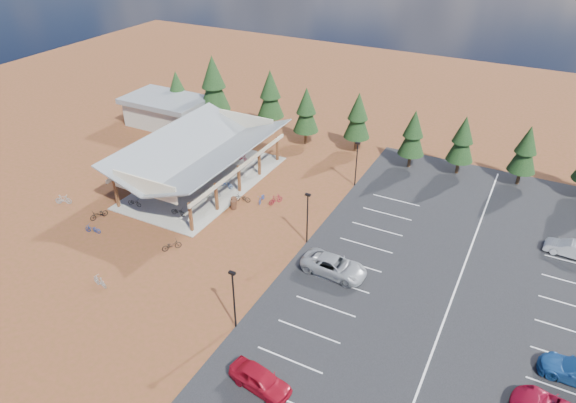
{
  "coord_description": "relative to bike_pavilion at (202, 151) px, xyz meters",
  "views": [
    {
      "loc": [
        21.25,
        -32.67,
        27.54
      ],
      "look_at": [
        1.65,
        4.68,
        1.99
      ],
      "focal_mm": 32.0,
      "sensor_mm": 36.0,
      "label": 1
    }
  ],
  "objects": [
    {
      "name": "car_0",
      "position": [
        19.37,
        -20.86,
        -3.04
      ],
      "size": [
        4.57,
        2.43,
        1.48
      ],
      "primitive_type": "imported",
      "rotation": [
        0.0,
        0.0,
        1.41
      ],
      "color": "maroon",
      "rests_on": "asphalt_lot"
    },
    {
      "name": "bike_12",
      "position": [
        4.78,
        -11.63,
        -3.35
      ],
      "size": [
        1.55,
        1.82,
        0.94
      ],
      "primitive_type": "imported",
      "rotation": [
        0.0,
        0.0,
        2.52
      ],
      "color": "black",
      "rests_on": "ground"
    },
    {
      "name": "bike_2",
      "position": [
        -2.15,
        1.23,
        -3.3
      ],
      "size": [
        1.7,
        1.02,
        0.84
      ],
      "primitive_type": "imported",
      "rotation": [
        0.0,
        0.0,
        1.88
      ],
      "color": "#1A279D",
      "rests_on": "concrete_pad"
    },
    {
      "name": "outbuilding",
      "position": [
        -14.0,
        11.0,
        -1.8
      ],
      "size": [
        11.0,
        7.0,
        3.9
      ],
      "color": "#ADA593",
      "rests_on": "ground"
    },
    {
      "name": "bike_13",
      "position": [
        2.79,
        -18.29,
        -3.34
      ],
      "size": [
        1.67,
        0.7,
        0.97
      ],
      "primitive_type": "imported",
      "rotation": [
        0.0,
        0.0,
        4.56
      ],
      "color": "gray",
      "rests_on": "ground"
    },
    {
      "name": "trash_bin_0",
      "position": [
        5.88,
        -3.2,
        -3.37
      ],
      "size": [
        0.6,
        0.6,
        0.9
      ],
      "primitive_type": "cylinder",
      "color": "#452718",
      "rests_on": "ground"
    },
    {
      "name": "bike_8",
      "position": [
        -4.79,
        -10.86,
        -3.34
      ],
      "size": [
        1.19,
        1.95,
        0.97
      ],
      "primitive_type": "imported",
      "rotation": [
        0.0,
        0.0,
        -0.32
      ],
      "color": "black",
      "rests_on": "ground"
    },
    {
      "name": "bike_3",
      "position": [
        -3.08,
        7.02,
        -3.28
      ],
      "size": [
        1.49,
        0.45,
        0.89
      ],
      "primitive_type": "imported",
      "rotation": [
        0.0,
        0.0,
        1.59
      ],
      "color": "maroon",
      "rests_on": "concrete_pad"
    },
    {
      "name": "bike_1",
      "position": [
        -0.89,
        -1.7,
        -3.2
      ],
      "size": [
        1.81,
        0.74,
        1.06
      ],
      "primitive_type": "imported",
      "rotation": [
        0.0,
        0.0,
        1.71
      ],
      "color": "gray",
      "rests_on": "concrete_pad"
    },
    {
      "name": "pine_5",
      "position": [
        18.96,
        14.09,
        0.43
      ],
      "size": [
        2.99,
        2.99,
        6.98
      ],
      "color": "#382314",
      "rests_on": "ground"
    },
    {
      "name": "bike_10",
      "position": [
        -3.47,
        -12.96,
        -3.4
      ],
      "size": [
        1.71,
        0.89,
        0.85
      ],
      "primitive_type": "imported",
      "rotation": [
        0.0,
        0.0,
        4.92
      ],
      "color": "navy",
      "rests_on": "ground"
    },
    {
      "name": "ground",
      "position": [
        10.0,
        -7.0,
        -3.82
      ],
      "size": [
        140.0,
        140.0,
        0.0
      ],
      "primitive_type": "plane",
      "color": "#563716",
      "rests_on": "ground"
    },
    {
      "name": "car_2",
      "position": [
        18.98,
        -7.99,
        -3.01
      ],
      "size": [
        5.65,
        2.8,
        1.54
      ],
      "primitive_type": "imported",
      "rotation": [
        0.0,
        0.0,
        1.53
      ],
      "color": "#9A9CA1",
      "rests_on": "asphalt_lot"
    },
    {
      "name": "bike_0",
      "position": [
        -3.2,
        -7.59,
        -3.32
      ],
      "size": [
        1.6,
        0.71,
        0.81
      ],
      "primitive_type": "imported",
      "rotation": [
        0.0,
        0.0,
        1.69
      ],
      "color": "black",
      "rests_on": "concrete_pad"
    },
    {
      "name": "bike_7",
      "position": [
        1.15,
        6.11,
        -3.2
      ],
      "size": [
        1.82,
        1.01,
        1.06
      ],
      "primitive_type": "imported",
      "rotation": [
        0.0,
        0.0,
        1.26
      ],
      "color": "maroon",
      "rests_on": "concrete_pad"
    },
    {
      "name": "pine_7",
      "position": [
        30.69,
        15.58,
        0.37
      ],
      "size": [
        2.95,
        2.95,
        6.87
      ],
      "color": "#382314",
      "rests_on": "ground"
    },
    {
      "name": "trash_bin_1",
      "position": [
        5.58,
        -2.63,
        -3.37
      ],
      "size": [
        0.6,
        0.6,
        0.9
      ],
      "primitive_type": "cylinder",
      "color": "#452718",
      "rests_on": "ground"
    },
    {
      "name": "bike_6",
      "position": [
        2.92,
        -0.05,
        -3.23
      ],
      "size": [
        1.95,
        0.96,
        0.98
      ],
      "primitive_type": "imported",
      "rotation": [
        0.0,
        0.0,
        1.4
      ],
      "color": "navy",
      "rests_on": "concrete_pad"
    },
    {
      "name": "car_9",
      "position": [
        36.32,
        3.95,
        -3.09
      ],
      "size": [
        4.28,
        1.74,
        1.38
      ],
      "primitive_type": "imported",
      "rotation": [
        0.0,
        0.0,
        -1.64
      ],
      "color": "silver",
      "rests_on": "asphalt_lot"
    },
    {
      "name": "concrete_pad",
      "position": [
        0.0,
        0.0,
        -3.77
      ],
      "size": [
        10.6,
        18.6,
        0.1
      ],
      "primitive_type": "cube",
      "color": "gray",
      "rests_on": "ground"
    },
    {
      "name": "bike_16",
      "position": [
        5.98,
        -1.66,
        -3.37
      ],
      "size": [
        1.84,
        0.98,
        0.92
      ],
      "primitive_type": "imported",
      "rotation": [
        0.0,
        0.0,
        4.94
      ],
      "color": "black",
      "rests_on": "ground"
    },
    {
      "name": "bike_pavilion",
      "position": [
        0.0,
        0.0,
        0.0
      ],
      "size": [
        11.65,
        19.4,
        4.97
      ],
      "color": "#582819",
      "rests_on": "concrete_pad"
    },
    {
      "name": "asphalt_lot",
      "position": [
        28.5,
        -4.0,
        -3.8
      ],
      "size": [
        27.0,
        44.0,
        0.04
      ],
      "primitive_type": "cube",
      "color": "black",
      "rests_on": "ground"
    },
    {
      "name": "pine_2",
      "position": [
        -0.55,
        16.0,
        1.2
      ],
      "size": [
        3.53,
        3.53,
        8.22
      ],
      "color": "#382314",
      "rests_on": "ground"
    },
    {
      "name": "pine_1",
      "position": [
        -8.01,
        14.0,
        2.05
      ],
      "size": [
        4.13,
        4.13,
        9.62
      ],
      "color": "#382314",
      "rests_on": "ground"
    },
    {
      "name": "lamp_post_0",
      "position": [
        15.0,
        -17.0,
        -0.85
      ],
      "size": [
        0.5,
        0.25,
        5.14
      ],
      "color": "black",
      "rests_on": "ground"
    },
    {
      "name": "pine_4",
      "position": [
        11.82,
        15.37,
        0.71
      ],
      "size": [
        3.19,
        3.19,
        7.43
      ],
      "color": "#382314",
      "rests_on": "ground"
    },
    {
      "name": "pine_3",
      "position": [
        5.5,
        14.24,
        0.7
      ],
      "size": [
        3.18,
        3.18,
        7.41
      ],
      "color": "#382314",
      "rests_on": "ground"
    },
    {
      "name": "pine_0",
      "position": [
        -14.42,
        14.2,
        0.21
      ],
      "size": [
        2.84,
        2.84,
        6.61
      ],
      "color": "#382314",
      "rests_on": "ground"
    },
    {
      "name": "lamp_post_1",
      "position": [
        15.0,
        -5.0,
        -0.85
      ],
      "size": [
        0.5,
        0.25,
        5.14
      ],
      "color": "black",
      "rests_on": "ground"
    },
    {
      "name": "pine_6",
      "position": [
        24.24,
        15.07,
        0.41
      ],
      "size": [
        2.98,
        2.98,
        6.93
      ],
      "color": "#382314",
      "rests_on": "ground"
    },
    {
      "name": "bike_14",
      "position": [
        7.76,
        -0.76,
        -3.39
      ],
      "size": [
        0.9,
        1.73,
        0.86
      ],
      "primitive_type": "imported",
      "rotation": [
        0.0,
        0.0,
        0.21
      ],
      "color": "#26469F",
      "rests_on": "ground"
    },
    {
      "name": "lamp_post_2",
      "position": [
        15.0,
        7.0,
        -0.85
      ],
      "size": [
        0.5,
        0.25,
        5.14
      ],
      "color": "black",
      "rests_on": "ground"
    },
    {
      "name": "bike_5",
      "position": [
        2.83,
        -2.03,
        -3.23
      ],
      "size": [
        1.69,
        0.7,
        0.99
      ],
      "primitive_type": "imported",
      "rotation": [
        0.0,
        0.0,
        1.42
      ],
      "color": "gray",
      "rests_on": "concrete_pad"
    },
    {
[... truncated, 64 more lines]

